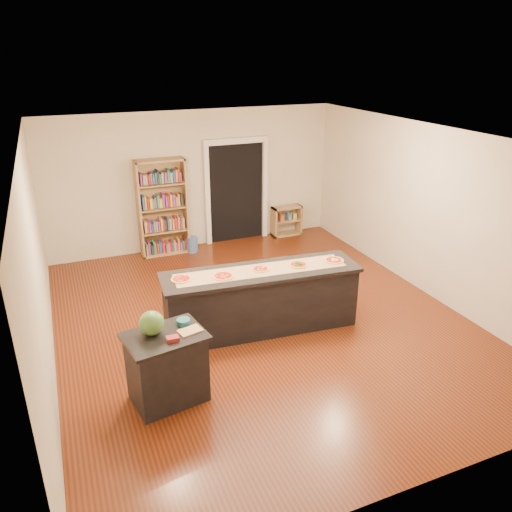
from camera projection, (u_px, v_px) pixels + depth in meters
name	position (u px, v px, depth m)	size (l,w,h in m)	color
room	(261.00, 235.00, 7.20)	(6.00, 7.00, 2.80)	beige
doorway	(236.00, 186.00, 10.54)	(1.40, 0.09, 2.21)	black
kitchen_island	(261.00, 300.00, 7.34)	(2.88, 0.78, 0.95)	black
side_counter	(167.00, 367.00, 5.83)	(0.90, 0.66, 0.89)	black
bookshelf	(163.00, 208.00, 9.90)	(0.97, 0.34, 1.94)	#A98652
low_shelf	(286.00, 221.00, 11.15)	(0.66, 0.28, 0.66)	#A98652
waste_bin	(192.00, 244.00, 10.26)	(0.22, 0.22, 0.32)	#4868A1
kraft_paper	(261.00, 270.00, 7.17)	(2.50, 0.45, 0.00)	#99764E
watermelon	(152.00, 323.00, 5.63)	(0.29, 0.29, 0.29)	#144214
cutting_board	(190.00, 331.00, 5.73)	(0.27, 0.18, 0.02)	tan
package_red	(173.00, 339.00, 5.55)	(0.14, 0.10, 0.05)	maroon
package_teal	(183.00, 322.00, 5.88)	(0.16, 0.16, 0.06)	#195966
pizza_a	(181.00, 279.00, 6.87)	(0.29, 0.29, 0.02)	tan
pizza_b	(223.00, 276.00, 6.95)	(0.29, 0.29, 0.02)	tan
pizza_c	(261.00, 269.00, 7.18)	(0.27, 0.27, 0.02)	tan
pizza_d	(298.00, 265.00, 7.31)	(0.29, 0.29, 0.02)	tan
pizza_e	(334.00, 260.00, 7.47)	(0.30, 0.30, 0.02)	tan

